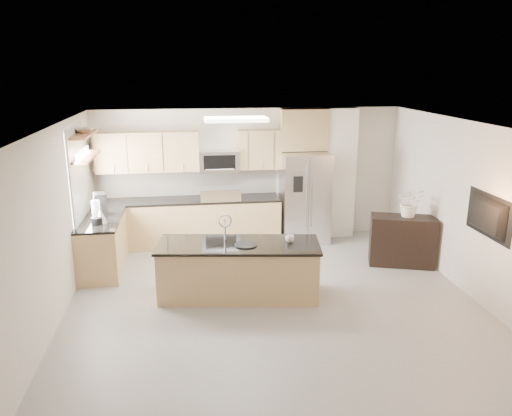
{
  "coord_description": "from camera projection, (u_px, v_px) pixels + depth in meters",
  "views": [
    {
      "loc": [
        -1.16,
        -6.41,
        3.38
      ],
      "look_at": [
        -0.12,
        1.3,
        1.16
      ],
      "focal_mm": 35.0,
      "sensor_mm": 36.0,
      "label": 1
    }
  ],
  "objects": [
    {
      "name": "ceiling",
      "position": [
        278.0,
        128.0,
        6.48
      ],
      "size": [
        6.0,
        6.5,
        0.02
      ],
      "primitive_type": "cube",
      "color": "silver",
      "rests_on": "wall_back"
    },
    {
      "name": "shelf_lower",
      "position": [
        85.0,
        157.0,
        8.14
      ],
      "size": [
        0.3,
        1.2,
        0.04
      ],
      "primitive_type": "cube",
      "color": "#97603C",
      "rests_on": "wall_left"
    },
    {
      "name": "wall_front",
      "position": [
        353.0,
        354.0,
        3.73
      ],
      "size": [
        6.0,
        0.02,
        2.6
      ],
      "primitive_type": "cube",
      "color": "beige",
      "rests_on": "floor"
    },
    {
      "name": "platter",
      "position": [
        246.0,
        245.0,
        7.34
      ],
      "size": [
        0.44,
        0.44,
        0.02
      ],
      "primitive_type": "cylinder",
      "rotation": [
        0.0,
        0.0,
        0.39
      ],
      "color": "black",
      "rests_on": "island"
    },
    {
      "name": "range",
      "position": [
        220.0,
        220.0,
        9.76
      ],
      "size": [
        0.76,
        0.64,
        1.14
      ],
      "color": "black",
      "rests_on": "floor"
    },
    {
      "name": "credenza",
      "position": [
        402.0,
        241.0,
        8.71
      ],
      "size": [
        1.19,
        0.77,
        0.88
      ],
      "primitive_type": "cube",
      "rotation": [
        0.0,
        0.0,
        -0.3
      ],
      "color": "black",
      "rests_on": "floor"
    },
    {
      "name": "wall_left",
      "position": [
        49.0,
        233.0,
        6.44
      ],
      "size": [
        0.02,
        6.5,
        2.6
      ],
      "primitive_type": "cube",
      "color": "beige",
      "rests_on": "floor"
    },
    {
      "name": "microwave",
      "position": [
        219.0,
        161.0,
        9.57
      ],
      "size": [
        0.76,
        0.4,
        0.4
      ],
      "color": "silver",
      "rests_on": "upper_cabinets"
    },
    {
      "name": "television",
      "position": [
        484.0,
        216.0,
        7.0
      ],
      "size": [
        0.14,
        1.08,
        0.62
      ],
      "primitive_type": "imported",
      "rotation": [
        0.0,
        0.0,
        1.57
      ],
      "color": "black",
      "rests_on": "wall_right"
    },
    {
      "name": "coffee_maker",
      "position": [
        100.0,
        205.0,
        8.5
      ],
      "size": [
        0.26,
        0.29,
        0.38
      ],
      "color": "black",
      "rests_on": "left_counter"
    },
    {
      "name": "refrigerator",
      "position": [
        304.0,
        197.0,
        9.82
      ],
      "size": [
        0.92,
        0.78,
        1.78
      ],
      "color": "silver",
      "rests_on": "floor"
    },
    {
      "name": "wall_back",
      "position": [
        249.0,
        174.0,
        9.93
      ],
      "size": [
        6.0,
        0.02,
        2.6
      ],
      "primitive_type": "cube",
      "color": "beige",
      "rests_on": "floor"
    },
    {
      "name": "back_counter",
      "position": [
        188.0,
        221.0,
        9.69
      ],
      "size": [
        3.55,
        0.66,
        1.44
      ],
      "color": "tan",
      "rests_on": "floor"
    },
    {
      "name": "shelf_upper",
      "position": [
        83.0,
        134.0,
        8.04
      ],
      "size": [
        0.3,
        1.2,
        0.04
      ],
      "primitive_type": "cube",
      "color": "#97603C",
      "rests_on": "wall_left"
    },
    {
      "name": "upper_cabinets",
      "position": [
        182.0,
        151.0,
        9.46
      ],
      "size": [
        3.5,
        0.33,
        0.75
      ],
      "color": "tan",
      "rests_on": "wall_back"
    },
    {
      "name": "flower_vase",
      "position": [
        411.0,
        195.0,
        8.49
      ],
      "size": [
        0.86,
        0.81,
        0.77
      ],
      "primitive_type": "imported",
      "rotation": [
        0.0,
        0.0,
        -0.35
      ],
      "color": "white",
      "rests_on": "credenza"
    },
    {
      "name": "bowl",
      "position": [
        83.0,
        130.0,
        8.06
      ],
      "size": [
        0.52,
        0.52,
        0.1
      ],
      "primitive_type": "imported",
      "rotation": [
        0.0,
        0.0,
        0.42
      ],
      "color": "silver",
      "rests_on": "shelf_upper"
    },
    {
      "name": "wall_right",
      "position": [
        481.0,
        215.0,
        7.22
      ],
      "size": [
        0.02,
        6.5,
        2.6
      ],
      "primitive_type": "cube",
      "color": "beige",
      "rests_on": "floor"
    },
    {
      "name": "island",
      "position": [
        239.0,
        269.0,
        7.53
      ],
      "size": [
        2.51,
        1.19,
        1.26
      ],
      "rotation": [
        0.0,
        0.0,
        -0.14
      ],
      "color": "tan",
      "rests_on": "floor"
    },
    {
      "name": "floor",
      "position": [
        276.0,
        309.0,
        7.19
      ],
      "size": [
        6.5,
        6.5,
        0.0
      ],
      "primitive_type": "plane",
      "color": "#989590",
      "rests_on": "ground"
    },
    {
      "name": "partition_column",
      "position": [
        339.0,
        173.0,
        10.02
      ],
      "size": [
        0.6,
        0.3,
        2.6
      ],
      "primitive_type": "cube",
      "color": "white",
      "rests_on": "floor"
    },
    {
      "name": "blender",
      "position": [
        96.0,
        214.0,
        7.99
      ],
      "size": [
        0.17,
        0.17,
        0.4
      ],
      "color": "black",
      "rests_on": "left_counter"
    },
    {
      "name": "cup",
      "position": [
        290.0,
        239.0,
        7.47
      ],
      "size": [
        0.18,
        0.18,
        0.1
      ],
      "primitive_type": "imported",
      "rotation": [
        0.0,
        0.0,
        -0.42
      ],
      "color": "silver",
      "rests_on": "island"
    },
    {
      "name": "left_counter",
      "position": [
        103.0,
        244.0,
        8.48
      ],
      "size": [
        0.66,
        1.5,
        0.92
      ],
      "color": "tan",
      "rests_on": "floor"
    },
    {
      "name": "ceiling_fixture",
      "position": [
        236.0,
        119.0,
        7.96
      ],
      "size": [
        1.0,
        0.5,
        0.06
      ],
      "primitive_type": "cube",
      "color": "white",
      "rests_on": "ceiling"
    },
    {
      "name": "window",
      "position": [
        78.0,
        176.0,
        8.11
      ],
      "size": [
        0.04,
        1.15,
        1.65
      ],
      "color": "white",
      "rests_on": "wall_left"
    },
    {
      "name": "kettle",
      "position": [
        101.0,
        216.0,
        8.1
      ],
      "size": [
        0.21,
        0.21,
        0.27
      ],
      "color": "silver",
      "rests_on": "left_counter"
    }
  ]
}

